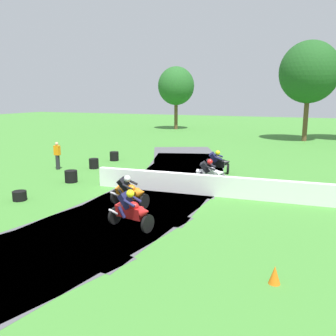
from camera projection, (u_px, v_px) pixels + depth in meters
ground_plane at (163, 191)px, 16.52m from camera, size 120.00×120.00×0.00m
track_asphalt at (145, 189)px, 16.79m from camera, size 8.69×29.23×0.01m
safety_barrier at (286, 192)px, 14.69m from camera, size 17.11×1.17×0.90m
motorcycle_lead_red at (131, 210)px, 11.69m from camera, size 1.71×0.99×1.43m
motorcycle_chase_orange at (129, 191)px, 14.04m from camera, size 1.70×0.97×1.42m
motorcycle_trailing_white at (208, 173)px, 17.21m from camera, size 1.70×0.99×1.43m
motorcycle_fourth_black at (217, 162)px, 20.05m from camera, size 1.68×0.92×1.43m
tire_stack_mid_a at (20, 196)px, 15.00m from camera, size 0.57×0.57×0.40m
tire_stack_mid_b at (71, 176)px, 18.12m from camera, size 0.63×0.63×0.60m
tire_stack_far at (94, 164)px, 21.50m from camera, size 0.56×0.56×0.60m
tire_stack_extra_a at (114, 156)px, 24.06m from camera, size 0.59×0.59×0.60m
track_marshal at (57, 156)px, 21.14m from camera, size 0.34×0.24×1.63m
traffic_cone at (275, 275)px, 8.37m from camera, size 0.28×0.28×0.44m
tree_far_left at (309, 72)px, 33.09m from camera, size 5.40×5.40×9.22m
tree_mid_rise at (176, 86)px, 45.10m from camera, size 4.54×4.54×7.81m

